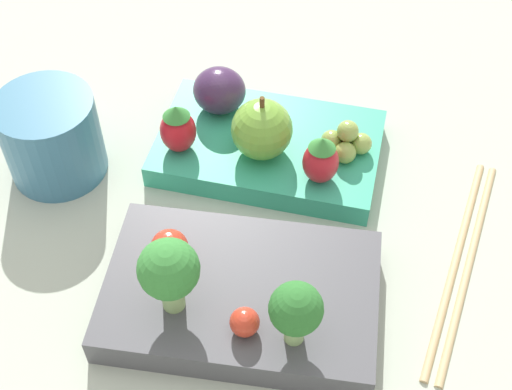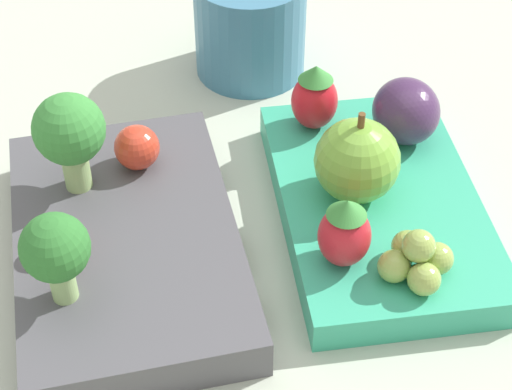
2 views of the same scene
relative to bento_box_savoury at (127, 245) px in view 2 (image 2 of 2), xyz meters
The scene contains 13 objects.
ground_plane 0.08m from the bento_box_savoury, 96.14° to the right, with size 4.00×4.00×0.00m, color #ADB7A3.
bento_box_savoury is the anchor object (origin of this frame).
bento_box_fruit 0.15m from the bento_box_savoury, 89.75° to the right, with size 0.19×0.13×0.02m.
broccoli_floret_0 0.07m from the bento_box_savoury, 27.11° to the left, with size 0.04×0.04×0.06m.
broccoli_floret_1 0.07m from the bento_box_savoury, 139.36° to the left, with size 0.03×0.03×0.05m.
cherry_tomato_0 0.04m from the bento_box_savoury, 107.53° to the left, with size 0.02×0.02×0.02m.
cherry_tomato_1 0.06m from the bento_box_savoury, 15.46° to the right, with size 0.03×0.03×0.03m.
apple 0.14m from the bento_box_savoury, 88.09° to the right, with size 0.05×0.05×0.06m.
strawberry_0 0.12m from the bento_box_savoury, 111.83° to the right, with size 0.03×0.03×0.04m.
strawberry_1 0.15m from the bento_box_savoury, 60.87° to the right, with size 0.03×0.03×0.05m.
plum 0.19m from the bento_box_savoury, 75.31° to the right, with size 0.04×0.04×0.04m.
grape_cluster 0.16m from the bento_box_savoury, 113.46° to the right, with size 0.04×0.04×0.03m.
drinking_cup 0.21m from the bento_box_savoury, 32.67° to the right, with size 0.08×0.08×0.07m.
Camera 2 is at (-0.33, 0.08, 0.36)m, focal length 60.00 mm.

